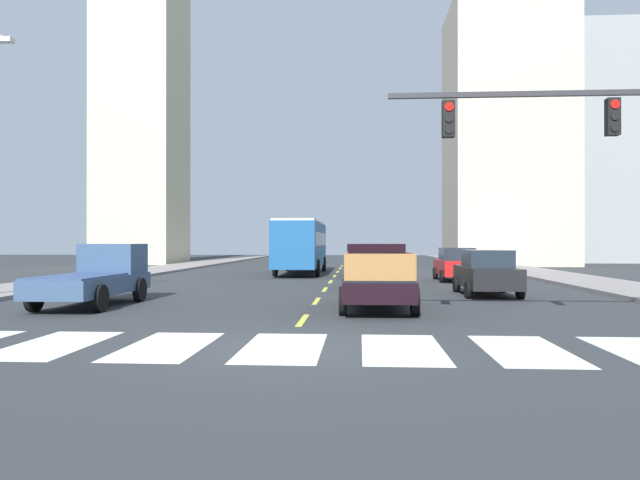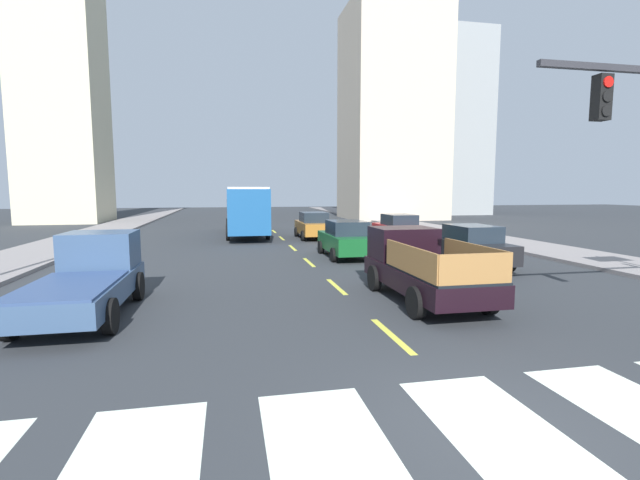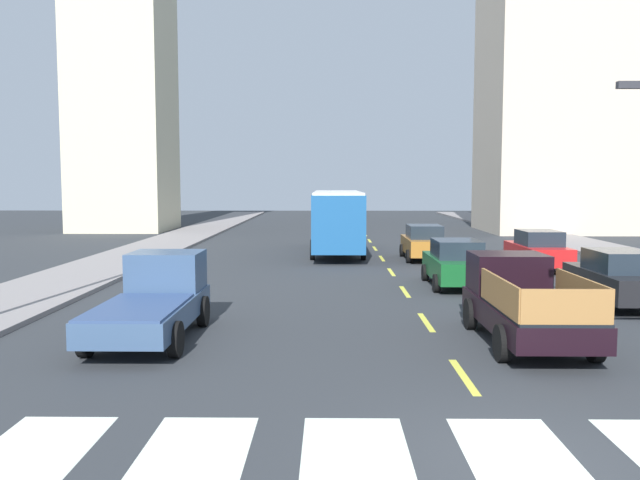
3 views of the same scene
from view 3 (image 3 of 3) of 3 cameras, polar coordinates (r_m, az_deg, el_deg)
ground_plane at (r=9.75m, az=17.35°, el=-18.08°), size 160.00×160.00×0.00m
sidewalk_left at (r=28.64m, az=-19.63°, el=-2.72°), size 3.83×110.00×0.15m
crosswalk_stripe_1 at (r=10.26m, az=-24.34°, el=-17.07°), size 1.52×3.34×0.01m
crosswalk_stripe_2 at (r=9.57m, az=-11.27°, el=-18.37°), size 1.52×3.34×0.01m
crosswalk_stripe_3 at (r=9.39m, az=3.19°, el=-18.76°), size 1.52×3.34×0.01m
crosswalk_stripe_4 at (r=9.75m, az=17.35°, el=-18.06°), size 1.52×3.34×0.01m
lane_dash_0 at (r=13.40m, az=12.39°, el=-11.50°), size 0.16×2.40×0.01m
lane_dash_1 at (r=18.18m, az=9.21°, el=-7.06°), size 0.16×2.40×0.01m
lane_dash_2 at (r=23.05m, az=7.39°, el=-4.47°), size 0.16×2.40×0.01m
lane_dash_3 at (r=27.97m, az=6.22°, el=-2.79°), size 0.16×2.40×0.01m
lane_dash_4 at (r=32.91m, az=5.40°, el=-1.61°), size 0.16×2.40×0.01m
lane_dash_5 at (r=37.87m, az=4.80°, el=-0.74°), size 0.16×2.40×0.01m
lane_dash_6 at (r=42.83m, az=4.33°, el=-0.07°), size 0.16×2.40×0.01m
lane_dash_7 at (r=47.81m, az=3.96°, el=0.46°), size 0.16×2.40×0.01m
pickup_stakebed at (r=16.57m, az=17.12°, el=-5.12°), size 2.18×5.20×1.96m
pickup_dark at (r=16.78m, az=-14.14°, el=-4.97°), size 2.18×5.20×1.96m
city_bus at (r=35.00m, az=1.51°, el=2.01°), size 2.72×10.80×3.32m
sedan_near_left at (r=32.55m, az=9.02°, el=-0.20°), size 2.02×4.40×1.72m
sedan_near_right at (r=22.22m, az=24.45°, el=-3.01°), size 2.02×4.40×1.72m
sedan_far at (r=30.10m, az=18.43°, el=-0.82°), size 2.02×4.40×1.72m
sedan_mid at (r=24.38m, az=11.72°, el=-1.98°), size 2.02×4.40×1.72m
block_mid_left at (r=66.57m, az=25.65°, el=11.31°), size 9.99×10.69×23.28m
block_mid_right at (r=54.43m, az=19.62°, el=12.78°), size 10.03×9.42×22.82m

